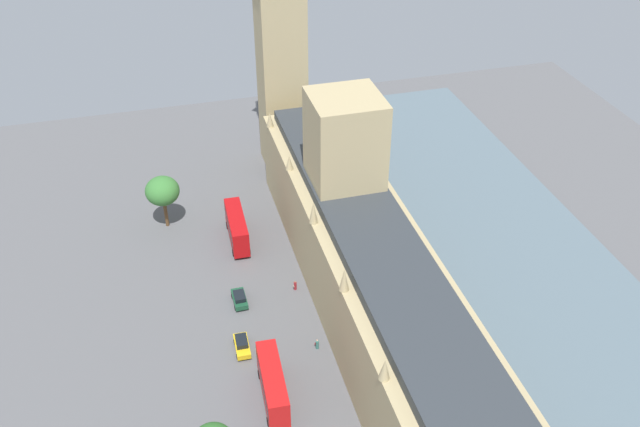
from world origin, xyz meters
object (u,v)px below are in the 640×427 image
clock_tower (279,4)px  double_decker_bus_under_trees (273,384)px  parliament_building (369,267)px  double_decker_bus_leading (237,227)px  car_yellow_cab_midblock (242,345)px  car_dark_green_kerbside (239,298)px  plane_tree_far_end (162,191)px  pedestrian_trailing (317,344)px  pedestrian_opposite_hall (295,286)px

clock_tower → double_decker_bus_under_trees: size_ratio=5.39×
parliament_building → clock_tower: size_ratio=1.34×
double_decker_bus_leading → car_yellow_cab_midblock: 23.77m
clock_tower → double_decker_bus_under_trees: 62.54m
car_dark_green_kerbside → car_yellow_cab_midblock: 9.02m
double_decker_bus_under_trees → plane_tree_far_end: (9.22, -39.45, 4.08)m
pedestrian_trailing → plane_tree_far_end: bearing=74.1°
double_decker_bus_leading → double_decker_bus_under_trees: (1.19, 32.42, 0.00)m
double_decker_bus_leading → pedestrian_trailing: 26.57m
car_dark_green_kerbside → double_decker_bus_leading: bearing=80.7°
parliament_building → car_dark_green_kerbside: bearing=-21.0°
double_decker_bus_leading → plane_tree_far_end: (10.41, -7.03, 4.08)m
parliament_building → car_dark_green_kerbside: (16.79, -6.44, -7.25)m
plane_tree_far_end → car_yellow_cab_midblock: bearing=102.9°
pedestrian_opposite_hall → double_decker_bus_leading: bearing=3.7°
parliament_building → double_decker_bus_leading: (14.58, -20.96, -5.51)m
double_decker_bus_leading → car_dark_green_kerbside: bearing=-97.0°
car_dark_green_kerbside → double_decker_bus_under_trees: (-1.02, 17.90, 1.75)m
clock_tower → double_decker_bus_under_trees: (13.90, 54.68, -26.98)m
pedestrian_trailing → parliament_building: bearing=-13.0°
double_decker_bus_leading → double_decker_bus_under_trees: bearing=-90.4°
car_dark_green_kerbside → plane_tree_far_end: plane_tree_far_end is taller
pedestrian_trailing → plane_tree_far_end: size_ratio=0.17×
car_dark_green_kerbside → double_decker_bus_under_trees: 18.02m
double_decker_bus_leading → pedestrian_opposite_hall: (-6.05, 13.74, -1.94)m
clock_tower → car_yellow_cab_midblock: clock_tower is taller
parliament_building → plane_tree_far_end: bearing=-48.2°
double_decker_bus_under_trees → plane_tree_far_end: size_ratio=1.17×
double_decker_bus_leading → plane_tree_far_end: size_ratio=1.17×
clock_tower → plane_tree_far_end: clock_tower is taller
parliament_building → pedestrian_opposite_hall: size_ratio=49.84×
clock_tower → car_yellow_cab_midblock: (16.15, 45.71, -28.72)m
car_yellow_cab_midblock → plane_tree_far_end: size_ratio=0.47×
parliament_building → pedestrian_opposite_hall: parliament_building is taller
parliament_building → plane_tree_far_end: parliament_building is taller
clock_tower → car_dark_green_kerbside: (14.92, 36.78, -28.72)m
car_yellow_cab_midblock → pedestrian_opposite_hall: car_yellow_cab_midblock is taller
double_decker_bus_leading → double_decker_bus_under_trees: size_ratio=1.00×
parliament_building → clock_tower: 48.30m
pedestrian_trailing → pedestrian_opposite_hall: bearing=47.7°
double_decker_bus_under_trees → pedestrian_trailing: 10.05m
double_decker_bus_leading → pedestrian_opposite_hall: 15.14m
double_decker_bus_leading → pedestrian_trailing: bearing=-75.0°
double_decker_bus_under_trees → plane_tree_far_end: plane_tree_far_end is taller
car_dark_green_kerbside → car_yellow_cab_midblock: same height
car_yellow_cab_midblock → pedestrian_trailing: car_yellow_cab_midblock is taller
clock_tower → car_dark_green_kerbside: 48.99m
double_decker_bus_leading → car_yellow_cab_midblock: bearing=-96.7°
double_decker_bus_leading → pedestrian_trailing: (-6.11, 25.78, -1.94)m
double_decker_bus_under_trees → pedestrian_opposite_hall: double_decker_bus_under_trees is taller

